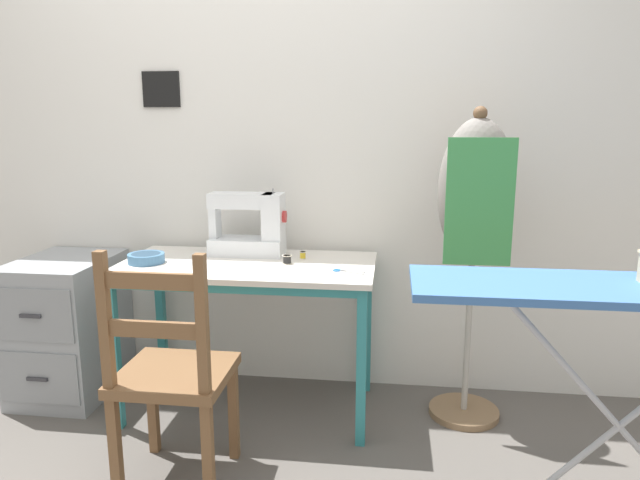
# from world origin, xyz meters

# --- Properties ---
(ground_plane) EXTENTS (14.00, 14.00, 0.00)m
(ground_plane) POSITION_xyz_m (0.00, 0.00, 0.00)
(ground_plane) COLOR #5B5651
(wall_back) EXTENTS (10.00, 0.06, 2.55)m
(wall_back) POSITION_xyz_m (-0.00, 0.65, 1.28)
(wall_back) COLOR silver
(wall_back) RESTS_ON ground_plane
(sewing_table) EXTENTS (1.15, 0.59, 0.71)m
(sewing_table) POSITION_xyz_m (0.00, 0.28, 0.63)
(sewing_table) COLOR silver
(sewing_table) RESTS_ON ground_plane
(sewing_machine) EXTENTS (0.37, 0.17, 0.32)m
(sewing_machine) POSITION_xyz_m (-0.02, 0.45, 0.85)
(sewing_machine) COLOR white
(sewing_machine) RESTS_ON sewing_table
(fabric_bowl) EXTENTS (0.16, 0.16, 0.04)m
(fabric_bowl) POSITION_xyz_m (-0.45, 0.23, 0.74)
(fabric_bowl) COLOR teal
(fabric_bowl) RESTS_ON sewing_table
(scissors) EXTENTS (0.14, 0.07, 0.01)m
(scissors) POSITION_xyz_m (0.45, 0.19, 0.71)
(scissors) COLOR silver
(scissors) RESTS_ON sewing_table
(thread_spool_near_machine) EXTENTS (0.04, 0.04, 0.04)m
(thread_spool_near_machine) POSITION_xyz_m (0.18, 0.30, 0.73)
(thread_spool_near_machine) COLOR black
(thread_spool_near_machine) RESTS_ON sewing_table
(thread_spool_mid_table) EXTENTS (0.03, 0.03, 0.03)m
(thread_spool_mid_table) POSITION_xyz_m (0.24, 0.40, 0.73)
(thread_spool_mid_table) COLOR yellow
(thread_spool_mid_table) RESTS_ON sewing_table
(wooden_chair) EXTENTS (0.40, 0.38, 0.92)m
(wooden_chair) POSITION_xyz_m (-0.13, -0.31, 0.43)
(wooden_chair) COLOR brown
(wooden_chair) RESTS_ON ground_plane
(filing_cabinet) EXTENTS (0.42, 0.56, 0.69)m
(filing_cabinet) POSITION_xyz_m (-0.94, 0.35, 0.34)
(filing_cabinet) COLOR #93999E
(filing_cabinet) RESTS_ON ground_plane
(dress_form) EXTENTS (0.32, 0.32, 1.40)m
(dress_form) POSITION_xyz_m (1.00, 0.35, 0.98)
(dress_form) COLOR #846647
(dress_form) RESTS_ON ground_plane
(ironing_board) EXTENTS (1.29, 0.34, 0.88)m
(ironing_board) POSITION_xyz_m (1.35, -0.46, 0.83)
(ironing_board) COLOR #3D6BAD
(ironing_board) RESTS_ON ground_plane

